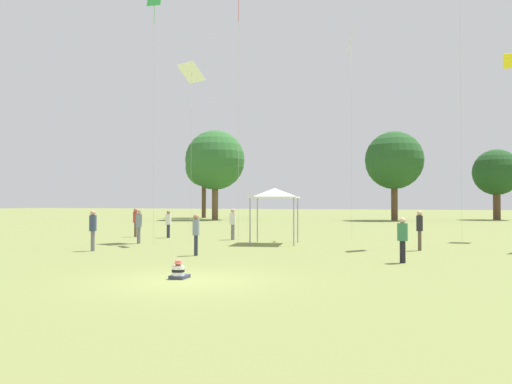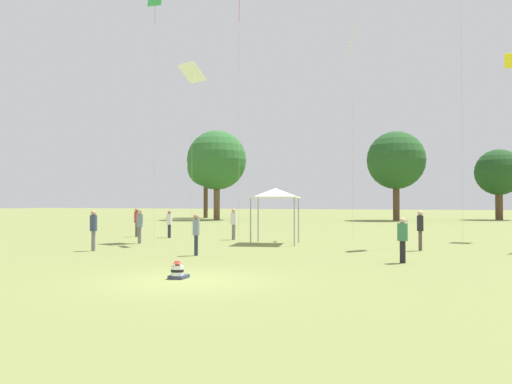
{
  "view_description": "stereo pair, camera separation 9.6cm",
  "coord_description": "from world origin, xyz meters",
  "px_view_note": "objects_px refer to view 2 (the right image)",
  "views": [
    {
      "loc": [
        6.72,
        -12.5,
        2.2
      ],
      "look_at": [
        -0.13,
        5.83,
        2.62
      ],
      "focal_mm": 35.0,
      "sensor_mm": 36.0,
      "label": 1
    },
    {
      "loc": [
        6.81,
        -12.47,
        2.2
      ],
      "look_at": [
        -0.13,
        5.83,
        2.62
      ],
      "focal_mm": 35.0,
      "sensor_mm": 36.0,
      "label": 2
    }
  ],
  "objects_px": {
    "person_standing_0": "(169,222)",
    "distant_tree_2": "(206,168)",
    "person_standing_6": "(93,226)",
    "kite_3": "(352,42)",
    "person_standing_1": "(420,226)",
    "distant_tree_3": "(396,161)",
    "person_standing_4": "(403,236)",
    "distant_tree_1": "(217,160)",
    "kite_2": "(192,76)",
    "person_standing_2": "(140,223)",
    "person_standing_3": "(234,221)",
    "person_standing_5": "(137,219)",
    "kite_6": "(155,14)",
    "person_standing_7": "(196,230)",
    "distant_tree_0": "(499,173)",
    "seated_toddler": "(178,272)",
    "canopy_tent": "(275,194)"
  },
  "relations": [
    {
      "from": "person_standing_0",
      "to": "person_standing_4",
      "type": "xyz_separation_m",
      "value": [
        14.68,
        -8.37,
        -0.03
      ]
    },
    {
      "from": "seated_toddler",
      "to": "person_standing_6",
      "type": "height_order",
      "value": "person_standing_6"
    },
    {
      "from": "person_standing_7",
      "to": "distant_tree_0",
      "type": "distance_m",
      "value": 54.49
    },
    {
      "from": "distant_tree_2",
      "to": "person_standing_2",
      "type": "bearing_deg",
      "value": -67.98
    },
    {
      "from": "person_standing_1",
      "to": "person_standing_3",
      "type": "relative_size",
      "value": 1.0
    },
    {
      "from": "person_standing_1",
      "to": "kite_3",
      "type": "distance_m",
      "value": 13.48
    },
    {
      "from": "person_standing_0",
      "to": "kite_6",
      "type": "xyz_separation_m",
      "value": [
        1.96,
        -4.84,
        11.13
      ]
    },
    {
      "from": "person_standing_5",
      "to": "person_standing_6",
      "type": "height_order",
      "value": "same"
    },
    {
      "from": "distant_tree_1",
      "to": "distant_tree_2",
      "type": "distance_m",
      "value": 8.22
    },
    {
      "from": "person_standing_4",
      "to": "distant_tree_1",
      "type": "distance_m",
      "value": 47.36
    },
    {
      "from": "person_standing_5",
      "to": "person_standing_6",
      "type": "distance_m",
      "value": 9.33
    },
    {
      "from": "kite_3",
      "to": "distant_tree_1",
      "type": "distance_m",
      "value": 35.42
    },
    {
      "from": "seated_toddler",
      "to": "person_standing_5",
      "type": "bearing_deg",
      "value": 124.56
    },
    {
      "from": "person_standing_5",
      "to": "kite_6",
      "type": "height_order",
      "value": "kite_6"
    },
    {
      "from": "person_standing_2",
      "to": "person_standing_4",
      "type": "distance_m",
      "value": 14.5
    },
    {
      "from": "person_standing_7",
      "to": "person_standing_4",
      "type": "bearing_deg",
      "value": -7.48
    },
    {
      "from": "person_standing_0",
      "to": "person_standing_6",
      "type": "xyz_separation_m",
      "value": [
        1.15,
        -8.63,
        0.12
      ]
    },
    {
      "from": "distant_tree_0",
      "to": "distant_tree_3",
      "type": "height_order",
      "value": "distant_tree_3"
    },
    {
      "from": "person_standing_2",
      "to": "person_standing_5",
      "type": "bearing_deg",
      "value": 60.56
    },
    {
      "from": "person_standing_5",
      "to": "kite_2",
      "type": "height_order",
      "value": "kite_2"
    },
    {
      "from": "person_standing_2",
      "to": "kite_2",
      "type": "xyz_separation_m",
      "value": [
        1.85,
        2.45,
        8.42
      ]
    },
    {
      "from": "person_standing_0",
      "to": "distant_tree_2",
      "type": "bearing_deg",
      "value": 5.75
    },
    {
      "from": "person_standing_5",
      "to": "distant_tree_3",
      "type": "distance_m",
      "value": 39.01
    },
    {
      "from": "person_standing_0",
      "to": "person_standing_4",
      "type": "distance_m",
      "value": 16.9
    },
    {
      "from": "person_standing_0",
      "to": "person_standing_7",
      "type": "height_order",
      "value": "person_standing_7"
    },
    {
      "from": "canopy_tent",
      "to": "distant_tree_1",
      "type": "distance_m",
      "value": 38.13
    },
    {
      "from": "distant_tree_3",
      "to": "person_standing_2",
      "type": "bearing_deg",
      "value": -103.55
    },
    {
      "from": "person_standing_6",
      "to": "kite_3",
      "type": "relative_size",
      "value": 0.14
    },
    {
      "from": "person_standing_6",
      "to": "person_standing_5",
      "type": "bearing_deg",
      "value": -154.44
    },
    {
      "from": "person_standing_4",
      "to": "person_standing_6",
      "type": "distance_m",
      "value": 13.53
    },
    {
      "from": "kite_2",
      "to": "distant_tree_0",
      "type": "height_order",
      "value": "kite_2"
    },
    {
      "from": "person_standing_1",
      "to": "person_standing_2",
      "type": "height_order",
      "value": "person_standing_1"
    },
    {
      "from": "person_standing_1",
      "to": "person_standing_2",
      "type": "relative_size",
      "value": 1.02
    },
    {
      "from": "person_standing_3",
      "to": "distant_tree_0",
      "type": "xyz_separation_m",
      "value": [
        18.19,
        43.15,
        4.92
      ]
    },
    {
      "from": "person_standing_6",
      "to": "person_standing_1",
      "type": "bearing_deg",
      "value": 114.4
    },
    {
      "from": "person_standing_1",
      "to": "distant_tree_3",
      "type": "relative_size",
      "value": 0.17
    },
    {
      "from": "person_standing_7",
      "to": "distant_tree_2",
      "type": "bearing_deg",
      "value": 106.0
    },
    {
      "from": "person_standing_1",
      "to": "kite_2",
      "type": "distance_m",
      "value": 15.07
    },
    {
      "from": "person_standing_4",
      "to": "kite_3",
      "type": "distance_m",
      "value": 16.63
    },
    {
      "from": "person_standing_0",
      "to": "person_standing_4",
      "type": "bearing_deg",
      "value": -137.28
    },
    {
      "from": "person_standing_4",
      "to": "person_standing_6",
      "type": "bearing_deg",
      "value": -21.1
    },
    {
      "from": "distant_tree_0",
      "to": "kite_6",
      "type": "bearing_deg",
      "value": -113.32
    },
    {
      "from": "person_standing_3",
      "to": "distant_tree_3",
      "type": "xyz_separation_m",
      "value": [
        6.13,
        36.34,
        6.3
      ]
    },
    {
      "from": "person_standing_4",
      "to": "kite_2",
      "type": "bearing_deg",
      "value": -50.31
    },
    {
      "from": "person_standing_6",
      "to": "distant_tree_2",
      "type": "distance_m",
      "value": 49.44
    },
    {
      "from": "person_standing_3",
      "to": "distant_tree_3",
      "type": "distance_m",
      "value": 37.39
    },
    {
      "from": "person_standing_2",
      "to": "kite_3",
      "type": "relative_size",
      "value": 0.14
    },
    {
      "from": "person_standing_4",
      "to": "distant_tree_3",
      "type": "relative_size",
      "value": 0.15
    },
    {
      "from": "kite_2",
      "to": "kite_3",
      "type": "relative_size",
      "value": 0.78
    },
    {
      "from": "person_standing_6",
      "to": "kite_6",
      "type": "distance_m",
      "value": 11.67
    }
  ]
}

